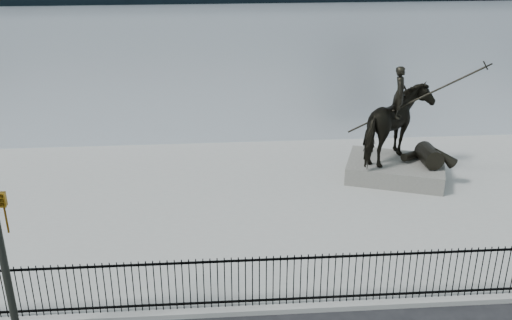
{
  "coord_description": "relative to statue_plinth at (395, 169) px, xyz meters",
  "views": [
    {
      "loc": [
        -2.18,
        -11.72,
        9.93
      ],
      "look_at": [
        -0.82,
        6.0,
        2.28
      ],
      "focal_mm": 42.0,
      "sensor_mm": 36.0,
      "label": 1
    }
  ],
  "objects": [
    {
      "name": "statue_plinth",
      "position": [
        0.0,
        0.0,
        0.0
      ],
      "size": [
        4.21,
        3.53,
        0.67
      ],
      "primitive_type": "cube",
      "rotation": [
        0.0,
        0.0,
        -0.34
      ],
      "color": "#56534E",
      "rests_on": "plaza"
    },
    {
      "name": "building",
      "position": [
        -4.78,
        11.17,
        4.01
      ],
      "size": [
        44.0,
        14.0,
        9.0
      ],
      "primitive_type": "cube",
      "color": "silver",
      "rests_on": "ground"
    },
    {
      "name": "plaza",
      "position": [
        -4.78,
        -1.83,
        -0.41
      ],
      "size": [
        30.0,
        12.0,
        0.15
      ],
      "primitive_type": "cube",
      "color": "gray",
      "rests_on": "ground"
    },
    {
      "name": "equestrian_statue",
      "position": [
        0.06,
        -0.02,
        1.75
      ],
      "size": [
        4.37,
        3.49,
        3.9
      ],
      "rotation": [
        0.0,
        0.0,
        -0.34
      ],
      "color": "black",
      "rests_on": "statue_plinth"
    },
    {
      "name": "picket_fence",
      "position": [
        -4.78,
        -7.58,
        0.42
      ],
      "size": [
        22.1,
        0.1,
        1.5
      ],
      "color": "black",
      "rests_on": "plaza"
    }
  ]
}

